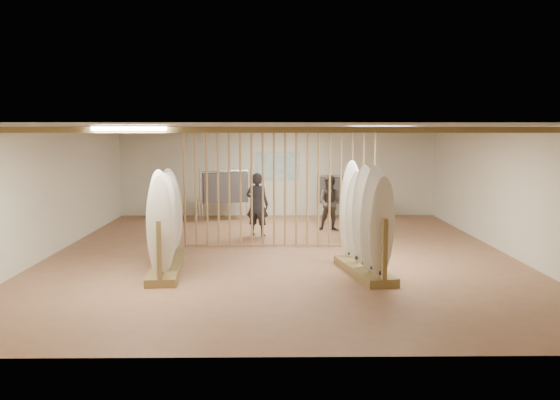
{
  "coord_description": "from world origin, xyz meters",
  "views": [
    {
      "loc": [
        -0.16,
        -12.84,
        2.7
      ],
      "look_at": [
        0.0,
        0.0,
        1.2
      ],
      "focal_mm": 38.0,
      "sensor_mm": 36.0,
      "label": 1
    }
  ],
  "objects_px": {
    "clothing_rack_b": "(339,190)",
    "clothing_rack_a": "(225,188)",
    "rack_left": "(166,236)",
    "shopper_b": "(331,200)",
    "rack_right": "(365,238)",
    "shopper_a": "(257,200)"
  },
  "relations": [
    {
      "from": "clothing_rack_a",
      "to": "clothing_rack_b",
      "type": "height_order",
      "value": "clothing_rack_a"
    },
    {
      "from": "rack_right",
      "to": "shopper_b",
      "type": "relative_size",
      "value": 1.29
    },
    {
      "from": "rack_left",
      "to": "clothing_rack_b",
      "type": "xyz_separation_m",
      "value": [
        4.1,
        6.48,
        0.24
      ]
    },
    {
      "from": "clothing_rack_b",
      "to": "clothing_rack_a",
      "type": "bearing_deg",
      "value": -167.19
    },
    {
      "from": "rack_left",
      "to": "shopper_b",
      "type": "height_order",
      "value": "rack_left"
    },
    {
      "from": "clothing_rack_a",
      "to": "shopper_a",
      "type": "xyz_separation_m",
      "value": [
        1.03,
        -2.51,
        -0.09
      ]
    },
    {
      "from": "rack_right",
      "to": "clothing_rack_a",
      "type": "xyz_separation_m",
      "value": [
        -3.16,
        6.66,
        0.33
      ]
    },
    {
      "from": "clothing_rack_a",
      "to": "shopper_a",
      "type": "relative_size",
      "value": 0.84
    },
    {
      "from": "shopper_a",
      "to": "clothing_rack_b",
      "type": "bearing_deg",
      "value": -112.91
    },
    {
      "from": "clothing_rack_b",
      "to": "shopper_a",
      "type": "xyz_separation_m",
      "value": [
        -2.42,
        -2.74,
        0.01
      ]
    },
    {
      "from": "rack_left",
      "to": "shopper_a",
      "type": "bearing_deg",
      "value": 60.87
    },
    {
      "from": "rack_left",
      "to": "shopper_b",
      "type": "distance_m",
      "value": 5.83
    },
    {
      "from": "clothing_rack_b",
      "to": "rack_right",
      "type": "bearing_deg",
      "value": -83.58
    },
    {
      "from": "shopper_a",
      "to": "shopper_b",
      "type": "xyz_separation_m",
      "value": [
        1.98,
        0.81,
        -0.08
      ]
    },
    {
      "from": "clothing_rack_b",
      "to": "shopper_a",
      "type": "bearing_deg",
      "value": -122.59
    },
    {
      "from": "shopper_a",
      "to": "shopper_b",
      "type": "height_order",
      "value": "shopper_a"
    },
    {
      "from": "shopper_b",
      "to": "shopper_a",
      "type": "bearing_deg",
      "value": -148.3
    },
    {
      "from": "rack_left",
      "to": "rack_right",
      "type": "bearing_deg",
      "value": -11.25
    },
    {
      "from": "clothing_rack_a",
      "to": "rack_left",
      "type": "bearing_deg",
      "value": -113.54
    },
    {
      "from": "clothing_rack_a",
      "to": "shopper_b",
      "type": "xyz_separation_m",
      "value": [
        3.01,
        -1.7,
        -0.17
      ]
    },
    {
      "from": "rack_right",
      "to": "clothing_rack_a",
      "type": "relative_size",
      "value": 1.4
    },
    {
      "from": "clothing_rack_a",
      "to": "shopper_b",
      "type": "distance_m",
      "value": 3.46
    }
  ]
}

